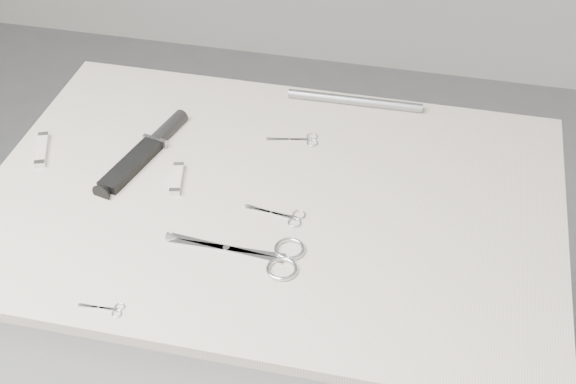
% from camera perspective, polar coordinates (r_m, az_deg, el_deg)
% --- Properties ---
extents(plinth, '(0.90, 0.60, 0.90)m').
position_cam_1_polar(plinth, '(1.73, -1.01, -12.23)').
color(plinth, silver).
rests_on(plinth, ground).
extents(display_board, '(1.00, 0.70, 0.02)m').
position_cam_1_polar(display_board, '(1.40, -1.22, -0.60)').
color(display_board, beige).
rests_on(display_board, plinth).
extents(large_shears, '(0.22, 0.10, 0.01)m').
position_cam_1_polar(large_shears, '(1.28, -1.70, -4.51)').
color(large_shears, silver).
rests_on(large_shears, display_board).
extents(embroidery_scissors_a, '(0.10, 0.04, 0.00)m').
position_cam_1_polar(embroidery_scissors_a, '(1.35, -0.25, -1.71)').
color(embroidery_scissors_a, silver).
rests_on(embroidery_scissors_a, display_board).
extents(embroidery_scissors_b, '(0.10, 0.04, 0.00)m').
position_cam_1_polar(embroidery_scissors_b, '(1.52, 0.94, 3.75)').
color(embroidery_scissors_b, silver).
rests_on(embroidery_scissors_b, display_board).
extents(tiny_scissors, '(0.07, 0.03, 0.00)m').
position_cam_1_polar(tiny_scissors, '(1.23, -12.71, -8.11)').
color(tiny_scissors, silver).
rests_on(tiny_scissors, display_board).
extents(sheathed_knife, '(0.09, 0.25, 0.03)m').
position_cam_1_polar(sheathed_knife, '(1.51, -9.88, 3.16)').
color(sheathed_knife, black).
rests_on(sheathed_knife, display_board).
extents(pocket_knife_a, '(0.06, 0.10, 0.01)m').
position_cam_1_polar(pocket_knife_a, '(1.55, -17.11, 2.91)').
color(pocket_knife_a, silver).
rests_on(pocket_knife_a, display_board).
extents(pocket_knife_b, '(0.04, 0.08, 0.01)m').
position_cam_1_polar(pocket_knife_b, '(1.43, -7.91, 0.93)').
color(pocket_knife_b, silver).
rests_on(pocket_knife_b, display_board).
extents(metal_rail, '(0.27, 0.02, 0.02)m').
position_cam_1_polar(metal_rail, '(1.62, 4.76, 6.49)').
color(metal_rail, gray).
rests_on(metal_rail, display_board).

